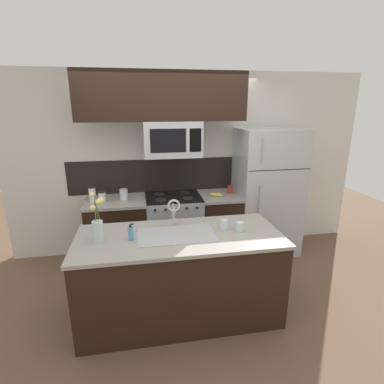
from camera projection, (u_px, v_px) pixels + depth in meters
ground_plane at (184, 292)px, 3.56m from camera, size 10.00×10.00×0.00m
rear_partition at (190, 164)px, 4.45m from camera, size 5.20×0.10×2.60m
splash_band at (170, 175)px, 4.39m from camera, size 2.90×0.01×0.48m
back_counter_left at (118, 231)px, 4.15m from camera, size 0.82×0.65×0.91m
back_counter_right at (218, 224)px, 4.39m from camera, size 0.58×0.65×0.91m
stove_range at (174, 227)px, 4.28m from camera, size 0.76×0.64×0.93m
microwave at (172, 139)px, 3.90m from camera, size 0.74×0.40×0.46m
upper_cabinet_band at (162, 96)px, 3.70m from camera, size 2.10×0.34×0.60m
refrigerator at (266, 192)px, 4.40m from camera, size 0.90×0.74×1.83m
storage_jar_tall at (92, 194)px, 3.95m from camera, size 0.09×0.09×0.20m
storage_jar_medium at (102, 196)px, 3.95m from camera, size 0.09×0.09×0.14m
storage_jar_short at (124, 194)px, 4.03m from camera, size 0.11×0.11×0.15m
banana_bunch at (216, 195)px, 4.19m from camera, size 0.19×0.12×0.08m
coffee_tin at (230, 189)px, 4.32m from camera, size 0.08×0.08×0.11m
island_counter at (180, 275)px, 3.08m from camera, size 2.02×0.88×0.91m
kitchen_sink at (177, 241)px, 2.97m from camera, size 0.76×0.44×0.16m
sink_faucet at (174, 209)px, 3.10m from camera, size 0.14×0.14×0.31m
dish_soap_bottle at (131, 233)px, 2.83m from camera, size 0.06×0.05×0.16m
drinking_glass at (224, 225)px, 3.06m from camera, size 0.07×0.07×0.11m
spare_glass at (240, 227)px, 3.03m from camera, size 0.08×0.08×0.10m
flower_vase at (98, 227)px, 2.79m from camera, size 0.12×0.12×0.49m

